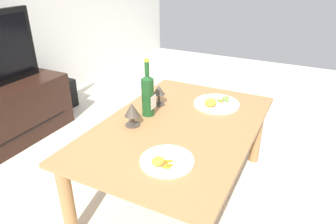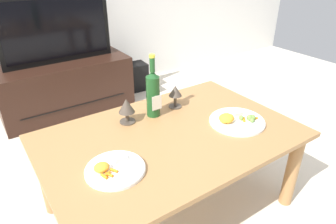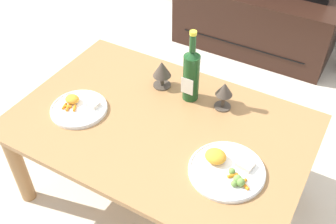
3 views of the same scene
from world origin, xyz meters
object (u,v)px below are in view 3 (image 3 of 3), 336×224
at_px(goblet_left, 162,70).
at_px(dinner_plate_left, 79,108).
at_px(dining_table, 160,135).
at_px(wine_bottle, 191,73).
at_px(tv_stand, 256,19).
at_px(goblet_right, 224,91).
at_px(dinner_plate_right, 226,169).

distance_m(goblet_left, dinner_plate_left, 0.42).
relative_size(dining_table, goblet_left, 9.28).
bearing_deg(dining_table, dinner_plate_left, -164.16).
bearing_deg(wine_bottle, dinner_plate_left, -140.75).
relative_size(tv_stand, wine_bottle, 3.21).
height_order(wine_bottle, goblet_left, wine_bottle).
height_order(tv_stand, goblet_right, goblet_right).
bearing_deg(goblet_left, dinner_plate_right, -34.93).
height_order(goblet_right, dinner_plate_left, goblet_right).
distance_m(tv_stand, wine_bottle, 1.37).
bearing_deg(goblet_right, dinner_plate_left, -148.82).
bearing_deg(tv_stand, dining_table, -86.57).
distance_m(wine_bottle, goblet_left, 0.17).
xyz_separation_m(dining_table, goblet_right, (0.19, 0.23, 0.17)).
bearing_deg(goblet_left, tv_stand, 88.55).
bearing_deg(tv_stand, dinner_plate_right, -74.72).
xyz_separation_m(dining_table, dinner_plate_left, (-0.36, -0.10, 0.09)).
bearing_deg(tv_stand, dinner_plate_left, -99.38).
xyz_separation_m(tv_stand, goblet_left, (-0.03, -1.30, 0.35)).
height_order(tv_stand, goblet_left, goblet_left).
xyz_separation_m(goblet_right, dinner_plate_left, (-0.55, -0.33, -0.08)).
xyz_separation_m(goblet_left, goblet_right, (0.32, -0.00, 0.00)).
bearing_deg(dinner_plate_left, dining_table, 15.84).
bearing_deg(dinner_plate_left, dinner_plate_right, -0.02).
height_order(dining_table, wine_bottle, wine_bottle).
bearing_deg(dinner_plate_right, dinner_plate_left, 179.98).
xyz_separation_m(goblet_left, dinner_plate_right, (0.48, -0.33, -0.08)).
bearing_deg(dining_table, dinner_plate_right, -16.16).
height_order(wine_bottle, goblet_right, wine_bottle).
height_order(dining_table, goblet_right, goblet_right).
distance_m(dining_table, goblet_left, 0.31).
bearing_deg(goblet_left, wine_bottle, -4.27).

